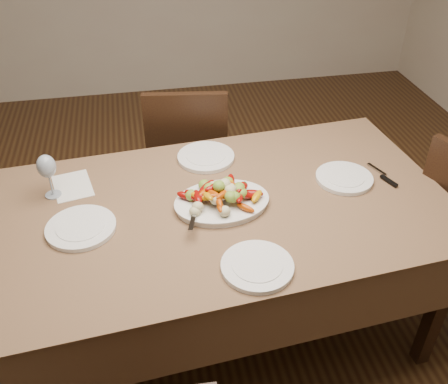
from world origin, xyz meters
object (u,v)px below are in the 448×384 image
serving_platter (222,203)px  plate_left (81,228)px  dining_table (224,271)px  chair_far (189,156)px  plate_right (344,178)px  plate_near (257,266)px  plate_far (206,157)px  wine_glass (48,175)px

serving_platter → plate_left: 0.55m
dining_table → chair_far: bearing=92.8°
plate_right → dining_table: bearing=-172.4°
dining_table → plate_near: size_ratio=7.27×
plate_far → plate_right: bearing=-26.8°
plate_left → plate_far: size_ratio=1.01×
plate_left → plate_right: bearing=6.4°
serving_platter → plate_far: size_ratio=1.43×
dining_table → plate_near: bearing=-83.4°
dining_table → plate_left: size_ratio=6.99×
plate_right → plate_near: bearing=-138.0°
chair_far → plate_near: 1.26m
dining_table → serving_platter: (-0.01, -0.01, 0.39)m
plate_far → serving_platter: bearing=-89.0°
chair_far → plate_right: 1.01m
plate_far → plate_near: same height
serving_platter → wine_glass: wine_glass is taller
plate_right → plate_far: (-0.56, 0.28, 0.00)m
plate_left → plate_right: same height
dining_table → plate_near: 0.54m
dining_table → plate_left: plate_left is taller
plate_left → plate_right: 1.11m
serving_platter → plate_far: serving_platter is taller
plate_right → plate_far: 0.62m
chair_far → plate_near: size_ratio=3.75×
chair_far → plate_right: chair_far is taller
dining_table → plate_right: (0.54, 0.07, 0.39)m
chair_far → plate_near: bearing=102.3°
serving_platter → plate_right: size_ratio=1.52×
plate_near → chair_far: bearing=94.0°
dining_table → chair_far: (-0.04, 0.84, 0.10)m
plate_far → plate_near: bearing=-85.3°
serving_platter → plate_right: serving_platter is taller
serving_platter → plate_left: (-0.55, -0.04, -0.00)m
dining_table → chair_far: chair_far is taller
plate_far → plate_near: 0.73m
plate_left → serving_platter: bearing=4.5°
wine_glass → plate_near: bearing=-38.3°
plate_far → wine_glass: (-0.67, -0.16, 0.09)m
chair_far → wine_glass: wine_glass is taller
chair_far → wine_glass: size_ratio=4.64×
chair_far → plate_left: 1.07m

